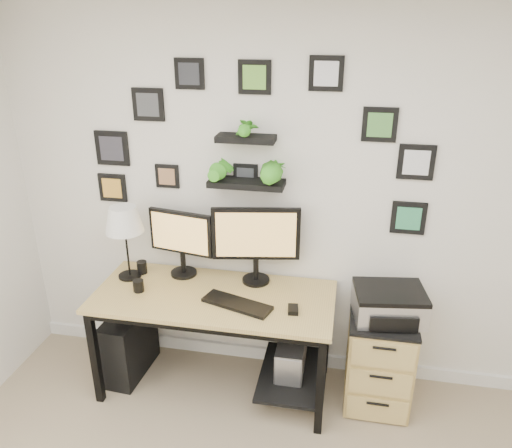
% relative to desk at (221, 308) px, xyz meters
% --- Properties ---
extents(room, '(4.00, 4.00, 4.00)m').
position_rel_desk_xyz_m(room, '(0.44, 0.32, -0.58)').
color(room, tan).
rests_on(room, ground).
extents(desk, '(1.60, 0.70, 0.75)m').
position_rel_desk_xyz_m(desk, '(0.00, 0.00, 0.00)').
color(desk, tan).
rests_on(desk, ground).
extents(monitor_left, '(0.47, 0.22, 0.48)m').
position_rel_desk_xyz_m(monitor_left, '(-0.32, 0.20, 0.41)').
color(monitor_left, black).
rests_on(monitor_left, desk).
extents(monitor_right, '(0.59, 0.22, 0.55)m').
position_rel_desk_xyz_m(monitor_right, '(0.21, 0.19, 0.45)').
color(monitor_right, black).
rests_on(monitor_right, desk).
extents(keyboard, '(0.48, 0.28, 0.02)m').
position_rel_desk_xyz_m(keyboard, '(0.15, -0.13, 0.14)').
color(keyboard, black).
rests_on(keyboard, desk).
extents(mouse, '(0.08, 0.11, 0.03)m').
position_rel_desk_xyz_m(mouse, '(0.51, -0.13, 0.14)').
color(mouse, black).
rests_on(mouse, desk).
extents(table_lamp, '(0.26, 0.26, 0.53)m').
position_rel_desk_xyz_m(table_lamp, '(-0.69, 0.09, 0.55)').
color(table_lamp, black).
rests_on(table_lamp, desk).
extents(mug, '(0.07, 0.07, 0.08)m').
position_rel_desk_xyz_m(mug, '(-0.54, -0.08, 0.16)').
color(mug, black).
rests_on(mug, desk).
extents(pen_cup, '(0.07, 0.07, 0.09)m').
position_rel_desk_xyz_m(pen_cup, '(-0.62, 0.16, 0.17)').
color(pen_cup, black).
rests_on(pen_cup, desk).
extents(pc_tower_black, '(0.25, 0.51, 0.49)m').
position_rel_desk_xyz_m(pc_tower_black, '(-0.70, -0.01, -0.38)').
color(pc_tower_black, black).
rests_on(pc_tower_black, ground).
extents(pc_tower_grey, '(0.19, 0.42, 0.42)m').
position_rel_desk_xyz_m(pc_tower_grey, '(0.49, 0.03, -0.42)').
color(pc_tower_grey, gray).
rests_on(pc_tower_grey, ground).
extents(file_cabinet, '(0.43, 0.53, 0.67)m').
position_rel_desk_xyz_m(file_cabinet, '(1.08, 0.06, -0.29)').
color(file_cabinet, tan).
rests_on(file_cabinet, ground).
extents(printer, '(0.48, 0.40, 0.20)m').
position_rel_desk_xyz_m(printer, '(1.10, 0.04, 0.14)').
color(printer, silver).
rests_on(printer, file_cabinet).
extents(wall_decor, '(2.27, 0.18, 1.10)m').
position_rel_desk_xyz_m(wall_decor, '(0.15, 0.27, 1.04)').
color(wall_decor, black).
rests_on(wall_decor, ground).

